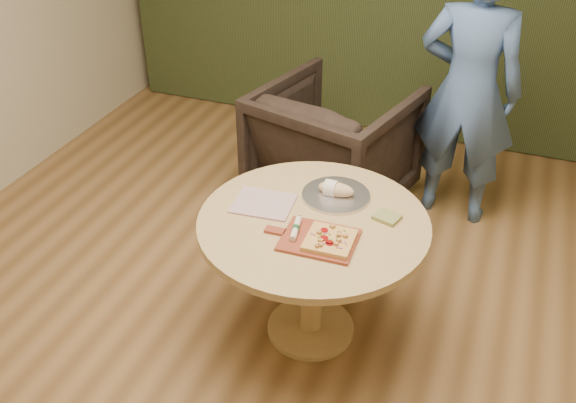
# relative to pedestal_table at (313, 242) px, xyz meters

# --- Properties ---
(room_shell) EXTENTS (5.04, 6.04, 2.84)m
(room_shell) POSITION_rel_pedestal_table_xyz_m (-0.13, -0.33, 0.79)
(room_shell) COLOR olive
(room_shell) RESTS_ON ground
(pedestal_table) EXTENTS (1.16, 1.16, 0.75)m
(pedestal_table) POSITION_rel_pedestal_table_xyz_m (0.00, 0.00, 0.00)
(pedestal_table) COLOR tan
(pedestal_table) RESTS_ON ground
(pizza_paddle) EXTENTS (0.45, 0.29, 0.01)m
(pizza_paddle) POSITION_rel_pedestal_table_xyz_m (0.07, -0.16, 0.15)
(pizza_paddle) COLOR brown
(pizza_paddle) RESTS_ON pedestal_table
(flatbread_pizza) EXTENTS (0.23, 0.23, 0.04)m
(flatbread_pizza) POSITION_rel_pedestal_table_xyz_m (0.14, -0.16, 0.17)
(flatbread_pizza) COLOR #DFB057
(flatbread_pizza) RESTS_ON pizza_paddle
(cutlery_roll) EXTENTS (0.06, 0.20, 0.03)m
(cutlery_roll) POSITION_rel_pedestal_table_xyz_m (-0.04, -0.14, 0.17)
(cutlery_roll) COLOR beige
(cutlery_roll) RESTS_ON pizza_paddle
(newspaper) EXTENTS (0.32, 0.28, 0.01)m
(newspaper) POSITION_rel_pedestal_table_xyz_m (-0.28, 0.04, 0.15)
(newspaper) COLOR silver
(newspaper) RESTS_ON pedestal_table
(serving_tray) EXTENTS (0.36, 0.36, 0.02)m
(serving_tray) POSITION_rel_pedestal_table_xyz_m (0.04, 0.24, 0.15)
(serving_tray) COLOR silver
(serving_tray) RESTS_ON pedestal_table
(bread_roll) EXTENTS (0.19, 0.09, 0.09)m
(bread_roll) POSITION_rel_pedestal_table_xyz_m (0.03, 0.24, 0.18)
(bread_roll) COLOR #D9B684
(bread_roll) RESTS_ON serving_tray
(green_packet) EXTENTS (0.14, 0.13, 0.02)m
(green_packet) POSITION_rel_pedestal_table_xyz_m (0.34, 0.14, 0.15)
(green_packet) COLOR olive
(green_packet) RESTS_ON pedestal_table
(armchair) EXTENTS (1.14, 1.09, 0.97)m
(armchair) POSITION_rel_pedestal_table_xyz_m (-0.29, 1.30, -0.12)
(armchair) COLOR black
(armchair) RESTS_ON ground
(person_standing) EXTENTS (0.69, 0.47, 1.83)m
(person_standing) POSITION_rel_pedestal_table_xyz_m (0.53, 1.47, 0.31)
(person_standing) COLOR #436496
(person_standing) RESTS_ON ground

